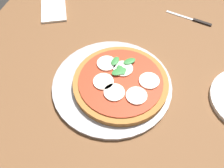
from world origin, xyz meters
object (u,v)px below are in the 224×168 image
object	(u,v)px
serving_tray	(112,85)
knife	(194,20)
dining_table	(132,90)
pizza	(121,82)
napkin	(54,11)

from	to	relation	value
serving_tray	knife	size ratio (longest dim) A/B	2.06
dining_table	knife	bearing A→B (deg)	153.10
serving_tray	pizza	xyz separation A→B (m)	(-0.00, 0.02, 0.02)
pizza	knife	world-z (taller)	pizza
pizza	knife	size ratio (longest dim) A/B	1.62
dining_table	serving_tray	world-z (taller)	serving_tray
dining_table	napkin	distance (m)	0.42
serving_tray	knife	world-z (taller)	serving_tray
serving_tray	pizza	world-z (taller)	pizza
dining_table	knife	distance (m)	0.35
dining_table	pizza	distance (m)	0.15
serving_tray	napkin	size ratio (longest dim) A/B	2.68
knife	serving_tray	bearing A→B (deg)	-28.39
pizza	napkin	distance (m)	0.43
dining_table	napkin	world-z (taller)	napkin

